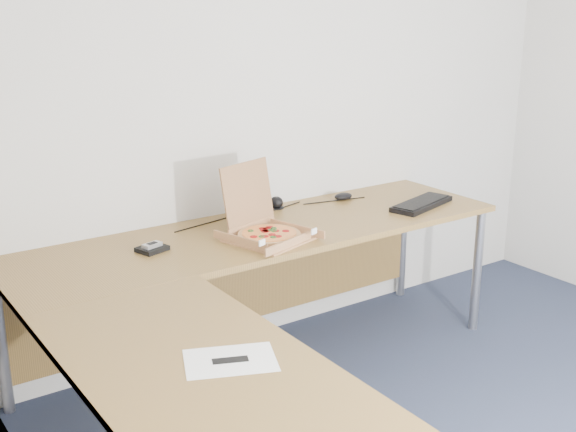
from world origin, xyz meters
TOP-DOWN VIEW (x-y plane):
  - desk at (-0.82, 0.97)m, footprint 2.50×2.20m
  - pizza_box at (-0.57, 1.28)m, footprint 0.32×0.38m
  - drinking_glass at (-0.37, 1.68)m, footprint 0.06×0.06m
  - keyboard at (0.41, 1.27)m, footprint 0.44×0.26m
  - mouse at (0.15, 1.61)m, footprint 0.13×0.10m
  - wallet at (-1.08, 1.43)m, footprint 0.15×0.13m
  - phone at (-1.08, 1.42)m, footprint 0.09×0.07m
  - paper_sheet at (-1.31, 0.35)m, footprint 0.34×0.29m
  - dome_speaker at (-0.25, 1.68)m, footprint 0.08×0.08m
  - cable_bundle at (-0.33, 1.63)m, footprint 0.56×0.11m

SIDE VIEW (x-z plane):
  - desk at x=-0.82m, z-range 0.34..1.07m
  - paper_sheet at x=-1.31m, z-range 0.73..0.73m
  - cable_bundle at x=-0.33m, z-range 0.73..0.74m
  - wallet at x=-1.08m, z-range 0.73..0.75m
  - keyboard at x=0.41m, z-range 0.73..0.76m
  - mouse at x=0.15m, z-range 0.73..0.77m
  - phone at x=-1.08m, z-range 0.75..0.77m
  - dome_speaker at x=-0.25m, z-range 0.73..0.80m
  - pizza_box at x=-0.57m, z-range 0.60..0.93m
  - drinking_glass at x=-0.37m, z-range 0.73..0.84m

